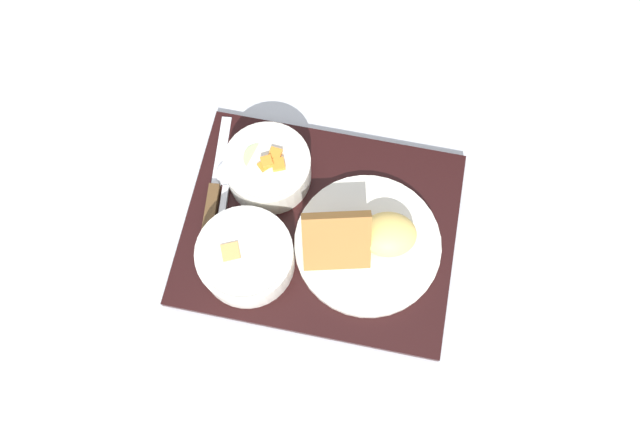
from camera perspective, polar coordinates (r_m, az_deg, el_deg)
The scene contains 7 objects.
ground_plane at distance 0.82m, azimuth -0.00°, elevation -0.97°, with size 4.00×4.00×0.00m, color silver.
serving_tray at distance 0.81m, azimuth -0.00°, elevation -0.83°, with size 0.40×0.33×0.01m.
bowl_salad at distance 0.81m, azimuth -5.22°, elevation 5.24°, with size 0.12×0.12×0.07m.
bowl_soup at distance 0.77m, azimuth -7.43°, elevation -3.65°, with size 0.13×0.13×0.06m.
plate_main at distance 0.78m, azimuth 4.83°, elevation -2.17°, with size 0.20×0.20×0.08m.
knife at distance 0.83m, azimuth -10.57°, elevation 2.53°, with size 0.02×0.19×0.01m.
spoon at distance 0.83m, azimuth -9.40°, elevation 3.11°, with size 0.04×0.15×0.01m.
Camera 1 is at (0.03, -0.25, 0.78)m, focal length 32.00 mm.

